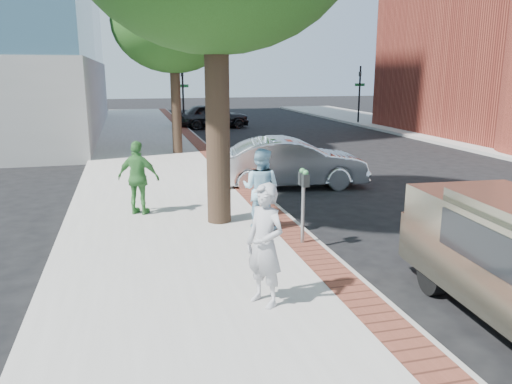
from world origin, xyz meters
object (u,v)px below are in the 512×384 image
object	(u,v)px
parking_meter	(303,191)
person_officer	(261,189)
person_green	(139,178)
bg_car	(213,116)
person_gray	(265,245)
sedan_silver	(291,163)

from	to	relation	value
parking_meter	person_officer	bearing A→B (deg)	114.98
parking_meter	person_officer	world-z (taller)	person_officer
person_officer	parking_meter	bearing A→B (deg)	151.83
person_green	bg_car	distance (m)	19.87
parking_meter	person_green	world-z (taller)	person_green
person_gray	sedan_silver	bearing A→B (deg)	127.85
person_gray	person_officer	size ratio (longest dim) A/B	1.03
sedan_silver	bg_car	size ratio (longest dim) A/B	1.00
sedan_silver	parking_meter	bearing A→B (deg)	170.49
person_gray	parking_meter	bearing A→B (deg)	117.73
parking_meter	person_gray	world-z (taller)	person_gray
person_gray	bg_car	bearing A→B (deg)	140.89
person_officer	person_green	xyz separation A→B (m)	(-2.47, 1.76, 0.00)
parking_meter	bg_car	size ratio (longest dim) A/B	0.33
person_gray	sedan_silver	distance (m)	8.26
person_gray	person_officer	distance (m)	3.60
person_gray	person_green	world-z (taller)	person_gray
bg_car	sedan_silver	bearing A→B (deg)	173.82
sedan_silver	person_green	bearing A→B (deg)	124.85
person_green	sedan_silver	xyz separation A→B (m)	(4.55, 2.45, -0.27)
parking_meter	sedan_silver	world-z (taller)	parking_meter
parking_meter	person_gray	size ratio (longest dim) A/B	0.83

